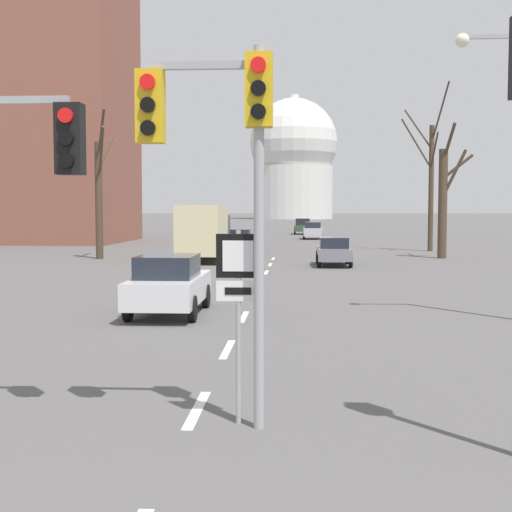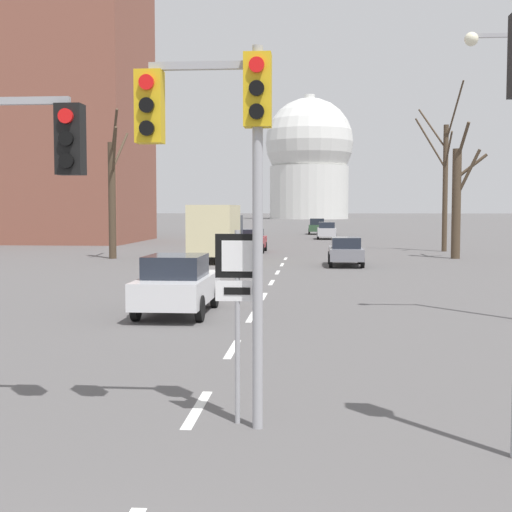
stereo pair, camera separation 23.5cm
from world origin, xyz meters
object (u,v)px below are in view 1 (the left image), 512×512
object	(u,v)px
sedan_near_left	(313,230)
sedan_far_right	(240,240)
street_lamp_right	(511,144)
sedan_mid_centre	(334,251)
sedan_far_left	(169,284)
traffic_signal_centre_tall	(221,141)
sedan_near_right	(303,226)
delivery_truck	(204,231)
route_sign_post	(238,292)

from	to	relation	value
sedan_near_left	sedan_far_right	distance (m)	21.42
sedan_far_right	street_lamp_right	bearing A→B (deg)	-71.71
sedan_mid_centre	sedan_far_left	world-z (taller)	sedan_far_left
traffic_signal_centre_tall	sedan_near_left	size ratio (longest dim) A/B	1.20
sedan_far_left	sedan_far_right	world-z (taller)	sedan_far_left
traffic_signal_centre_tall	sedan_far_right	size ratio (longest dim) A/B	1.21
street_lamp_right	sedan_far_right	xyz separation A→B (m)	(-9.51, 28.77, -3.85)
sedan_near_right	delivery_truck	bearing A→B (deg)	-97.85
sedan_near_left	sedan_far_right	size ratio (longest dim) A/B	1.01
sedan_mid_centre	delivery_truck	size ratio (longest dim) A/B	0.56
street_lamp_right	sedan_near_left	distance (m)	49.84
sedan_near_right	sedan_mid_centre	bearing A→B (deg)	-88.25
route_sign_post	delivery_truck	world-z (taller)	delivery_truck
traffic_signal_centre_tall	street_lamp_right	distance (m)	11.70
sedan_near_left	sedan_near_right	world-z (taller)	sedan_near_right
sedan_near_left	sedan_near_right	size ratio (longest dim) A/B	1.07
route_sign_post	delivery_truck	xyz separation A→B (m)	(-4.47, 30.11, -0.13)
sedan_near_left	delivery_truck	xyz separation A→B (m)	(-6.62, -28.88, 0.87)
delivery_truck	sedan_near_left	bearing A→B (deg)	77.08
sedan_far_left	traffic_signal_centre_tall	bearing A→B (deg)	-75.74
street_lamp_right	traffic_signal_centre_tall	bearing A→B (deg)	-124.15
traffic_signal_centre_tall	delivery_truck	bearing A→B (deg)	98.01
sedan_near_right	sedan_far_right	bearing A→B (deg)	-97.54
traffic_signal_centre_tall	sedan_far_left	bearing A→B (deg)	104.26
sedan_near_right	sedan_far_left	bearing A→B (deg)	-93.76
sedan_mid_centre	street_lamp_right	bearing A→B (deg)	-78.17
traffic_signal_centre_tall	sedan_near_left	xyz separation A→B (m)	(2.36, 59.18, -3.02)
sedan_far_left	delivery_truck	distance (m)	20.21
sedan_mid_centre	route_sign_post	bearing A→B (deg)	-95.53
street_lamp_right	sedan_far_right	world-z (taller)	street_lamp_right
sedan_far_left	sedan_far_right	bearing A→B (deg)	90.75
sedan_near_right	delivery_truck	xyz separation A→B (m)	(-5.74, -41.60, 0.81)
street_lamp_right	sedan_near_right	distance (m)	62.56
sedan_near_right	sedan_mid_centre	xyz separation A→B (m)	(1.36, -44.49, -0.13)
route_sign_post	sedan_near_right	distance (m)	71.72
street_lamp_right	sedan_near_left	world-z (taller)	street_lamp_right
street_lamp_right	sedan_mid_centre	world-z (taller)	street_lamp_right
sedan_far_right	delivery_truck	bearing A→B (deg)	-99.13
traffic_signal_centre_tall	route_sign_post	size ratio (longest dim) A/B	1.91
street_lamp_right	delivery_truck	bearing A→B (deg)	117.66
route_sign_post	sedan_far_right	world-z (taller)	route_sign_post
street_lamp_right	sedan_far_left	xyz separation A→B (m)	(-9.14, 0.51, -3.79)
sedan_near_left	sedan_far_left	bearing A→B (deg)	-95.76
sedan_far_right	route_sign_post	bearing A→B (deg)	-85.28
delivery_truck	sedan_far_right	bearing A→B (deg)	80.87
sedan_mid_centre	sedan_far_left	size ratio (longest dim) A/B	0.92
sedan_near_left	sedan_near_right	xyz separation A→B (m)	(-0.89, 12.72, 0.06)
sedan_far_left	delivery_truck	bearing A→B (deg)	94.76
sedan_mid_centre	delivery_truck	distance (m)	7.72
sedan_near_left	sedan_near_right	bearing A→B (deg)	93.99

